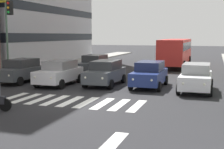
% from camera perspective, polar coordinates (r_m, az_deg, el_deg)
% --- Properties ---
extents(ground_plane, '(180.00, 180.00, 0.00)m').
position_cam_1_polar(ground_plane, '(17.06, -7.39, -4.77)').
color(ground_plane, '#262628').
extents(crosswalk_markings, '(7.65, 2.80, 0.01)m').
position_cam_1_polar(crosswalk_markings, '(17.06, -7.39, -4.75)').
color(crosswalk_markings, silver).
rests_on(crosswalk_markings, ground_plane).
extents(lane_arrow_0, '(0.50, 2.20, 0.01)m').
position_cam_1_polar(lane_arrow_0, '(10.64, 0.19, -12.03)').
color(lane_arrow_0, silver).
rests_on(lane_arrow_0, ground_plane).
extents(car_0, '(2.02, 4.44, 1.72)m').
position_cam_1_polar(car_0, '(20.38, 14.79, -0.48)').
color(car_0, silver).
rests_on(car_0, ground_plane).
extents(car_1, '(2.02, 4.44, 1.72)m').
position_cam_1_polar(car_1, '(21.44, 6.72, 0.07)').
color(car_1, navy).
rests_on(car_1, ground_plane).
extents(car_2, '(2.02, 4.44, 1.72)m').
position_cam_1_polar(car_2, '(22.14, -1.18, 0.34)').
color(car_2, '#474C51').
rests_on(car_2, ground_plane).
extents(car_3, '(2.02, 4.44, 1.72)m').
position_cam_1_polar(car_3, '(22.54, -9.39, 0.37)').
color(car_3, silver).
rests_on(car_3, ground_plane).
extents(car_4, '(2.02, 4.44, 1.72)m').
position_cam_1_polar(car_4, '(24.47, -15.98, 0.71)').
color(car_4, '#474C51').
rests_on(car_4, ground_plane).
extents(car_row2_0, '(2.02, 4.44, 1.72)m').
position_cam_1_polar(car_row2_0, '(28.39, -3.15, 1.83)').
color(car_row2_0, '#474C51').
rests_on(car_row2_0, ground_plane).
extents(bus_behind_traffic, '(2.78, 10.50, 3.00)m').
position_cam_1_polar(bus_behind_traffic, '(35.62, 11.32, 4.34)').
color(bus_behind_traffic, red).
rests_on(bus_behind_traffic, ground_plane).
extents(street_lamp_right, '(3.10, 0.28, 7.27)m').
position_cam_1_polar(street_lamp_right, '(26.92, -17.48, 9.16)').
color(street_lamp_right, '#4C6B56').
rests_on(street_lamp_right, sidewalk_right).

